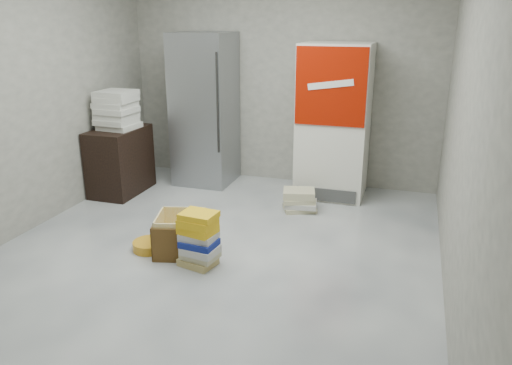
{
  "coord_description": "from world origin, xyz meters",
  "views": [
    {
      "loc": [
        1.64,
        -3.68,
        2.08
      ],
      "look_at": [
        0.24,
        0.7,
        0.54
      ],
      "focal_mm": 35.0,
      "sensor_mm": 36.0,
      "label": 1
    }
  ],
  "objects": [
    {
      "name": "coke_cooler",
      "position": [
        0.75,
        2.12,
        0.9
      ],
      "size": [
        0.8,
        0.73,
        1.8
      ],
      "color": "silver",
      "rests_on": "ground"
    },
    {
      "name": "room_shell",
      "position": [
        0.0,
        0.0,
        1.8
      ],
      "size": [
        4.04,
        5.04,
        2.82
      ],
      "color": "#A19D91",
      "rests_on": "ground"
    },
    {
      "name": "phonebook_stack_side",
      "position": [
        0.51,
        1.45,
        0.12
      ],
      "size": [
        0.43,
        0.39,
        0.24
      ],
      "rotation": [
        0.0,
        0.0,
        0.26
      ],
      "color": "#BBB38C",
      "rests_on": "ground"
    },
    {
      "name": "ground",
      "position": [
        0.0,
        0.0,
        0.0
      ],
      "size": [
        5.0,
        5.0,
        0.0
      ],
      "primitive_type": "plane",
      "color": "silver",
      "rests_on": "ground"
    },
    {
      "name": "bucket_lid",
      "position": [
        -0.6,
        0.05,
        0.04
      ],
      "size": [
        0.39,
        0.39,
        0.08
      ],
      "primitive_type": "cylinder",
      "rotation": [
        0.0,
        0.0,
        0.29
      ],
      "color": "orange",
      "rests_on": "ground"
    },
    {
      "name": "wood_shelf",
      "position": [
        -1.73,
        1.4,
        0.4
      ],
      "size": [
        0.5,
        0.8,
        0.8
      ],
      "primitive_type": "cube",
      "color": "black",
      "rests_on": "ground"
    },
    {
      "name": "steel_fridge",
      "position": [
        -0.9,
        2.13,
        0.95
      ],
      "size": [
        0.7,
        0.72,
        1.9
      ],
      "color": "#93969A",
      "rests_on": "ground"
    },
    {
      "name": "supply_box_stack",
      "position": [
        -1.72,
        1.4,
        1.03
      ],
      "size": [
        0.44,
        0.45,
        0.45
      ],
      "color": "silver",
      "rests_on": "wood_shelf"
    },
    {
      "name": "phonebook_stack_main",
      "position": [
        -0.03,
        -0.08,
        0.25
      ],
      "size": [
        0.37,
        0.31,
        0.49
      ],
      "rotation": [
        0.0,
        0.0,
        -0.19
      ],
      "color": "tan",
      "rests_on": "ground"
    },
    {
      "name": "cardboard_box",
      "position": [
        -0.29,
        0.1,
        0.15
      ],
      "size": [
        0.56,
        0.56,
        0.37
      ],
      "rotation": [
        0.0,
        0.0,
        0.27
      ],
      "color": "gold",
      "rests_on": "ground"
    }
  ]
}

